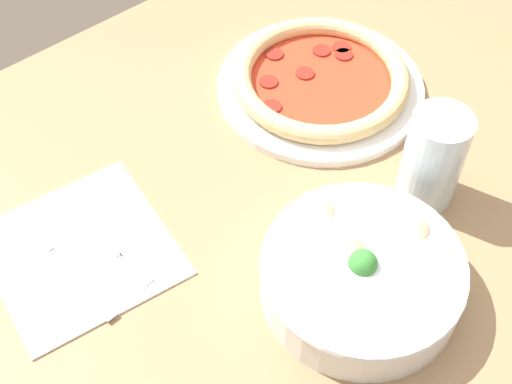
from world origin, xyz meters
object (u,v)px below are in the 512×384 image
object	(u,v)px
pizza	(321,81)
bowl	(362,274)
fork	(101,235)
knife	(57,257)
glass	(433,158)

from	to	relation	value
pizza	bowl	size ratio (longest dim) A/B	1.29
fork	pizza	bearing A→B (deg)	89.68
fork	knife	world-z (taller)	same
pizza	bowl	distance (m)	0.33
fork	knife	xyz separation A→B (m)	(0.06, -0.01, -0.00)
fork	glass	xyz separation A→B (m)	(-0.35, 0.20, 0.06)
bowl	glass	xyz separation A→B (m)	(-0.16, -0.05, 0.03)
pizza	knife	world-z (taller)	pizza
bowl	fork	xyz separation A→B (m)	(0.18, -0.25, -0.03)
pizza	knife	bearing A→B (deg)	1.37
bowl	glass	bearing A→B (deg)	-163.79
bowl	knife	size ratio (longest dim) A/B	1.11
pizza	glass	distance (m)	0.22
pizza	bowl	world-z (taller)	bowl
bowl	fork	distance (m)	0.31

